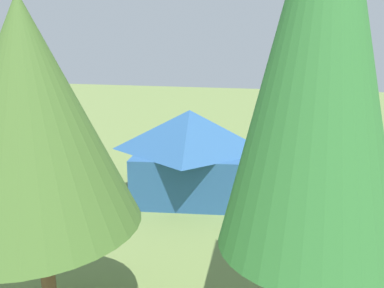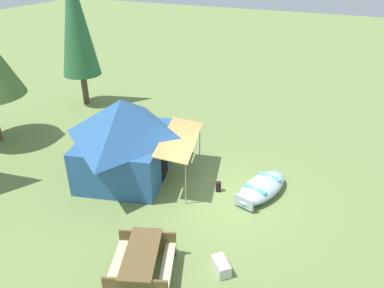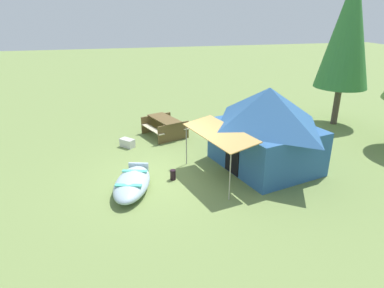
{
  "view_description": "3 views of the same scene",
  "coord_description": "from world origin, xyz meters",
  "views": [
    {
      "loc": [
        -3.69,
        13.47,
        4.3
      ],
      "look_at": [
        0.72,
        1.18,
        1.12
      ],
      "focal_mm": 32.47,
      "sensor_mm": 36.0,
      "label": 1
    },
    {
      "loc": [
        -9.33,
        -3.16,
        7.15
      ],
      "look_at": [
        0.71,
        1.39,
        1.28
      ],
      "focal_mm": 34.82,
      "sensor_mm": 36.0,
      "label": 2
    },
    {
      "loc": [
        10.02,
        -1.44,
        5.2
      ],
      "look_at": [
        0.02,
        0.92,
        1.09
      ],
      "focal_mm": 31.86,
      "sensor_mm": 36.0,
      "label": 3
    }
  ],
  "objects": [
    {
      "name": "picnic_table",
      "position": [
        -3.89,
        0.62,
        0.49
      ],
      "size": [
        2.14,
        1.98,
        0.8
      ],
      "color": "brown",
      "rests_on": "ground_plane"
    },
    {
      "name": "beached_rowboat",
      "position": [
        0.68,
        -1.11,
        0.25
      ],
      "size": [
        2.51,
        1.62,
        0.48
      ],
      "color": "#9FB7C4",
      "rests_on": "ground_plane"
    },
    {
      "name": "pine_tree_back_right",
      "position": [
        -0.06,
        9.84,
        3.56
      ],
      "size": [
        2.88,
        2.88,
        5.15
      ],
      "color": "brown",
      "rests_on": "ground_plane"
    },
    {
      "name": "canvas_cabin_tent",
      "position": [
        -0.05,
        3.55,
        1.45
      ],
      "size": [
        4.16,
        4.61,
        2.8
      ],
      "color": "#2B5A92",
      "rests_on": "ground_plane"
    },
    {
      "name": "fuel_can",
      "position": [
        0.26,
        0.23,
        0.17
      ],
      "size": [
        0.19,
        0.19,
        0.34
      ],
      "primitive_type": "cylinder",
      "rotation": [
        0.0,
        0.0,
        1.54
      ],
      "color": "black",
      "rests_on": "ground_plane"
    },
    {
      "name": "ground_plane",
      "position": [
        0.0,
        0.0,
        0.0
      ],
      "size": [
        80.0,
        80.0,
        0.0
      ],
      "primitive_type": "plane",
      "color": "olive"
    },
    {
      "name": "cooler_box",
      "position": [
        -2.94,
        -1.05,
        0.17
      ],
      "size": [
        0.64,
        0.63,
        0.33
      ],
      "primitive_type": "cube",
      "rotation": [
        0.0,
        0.0,
        0.75
      ],
      "color": "silver",
      "rests_on": "ground_plane"
    },
    {
      "name": "pine_tree_far_center",
      "position": [
        -3.68,
        8.85,
        4.34
      ],
      "size": [
        2.37,
        2.37,
        6.92
      ],
      "color": "brown",
      "rests_on": "ground_plane"
    }
  ]
}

